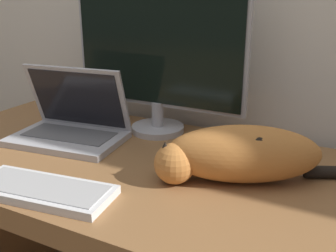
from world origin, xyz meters
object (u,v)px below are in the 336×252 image
Objects in this scene: monitor at (157,43)px; external_keyboard at (42,190)px; laptop at (71,125)px; cat at (239,154)px.

external_keyboard is (-0.03, -0.50, -0.28)m from monitor.
monitor is 1.67× the size of external_keyboard.
laptop is (-0.21, -0.19, -0.25)m from monitor.
monitor is 0.58m from external_keyboard.
monitor reaches higher than external_keyboard.
laptop is 1.04× the size of external_keyboard.
monitor is at bearing 35.66° from laptop.
external_keyboard is (0.18, -0.31, -0.04)m from laptop.
monitor is at bearing 122.06° from cat.
laptop is at bearing -137.35° from monitor.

